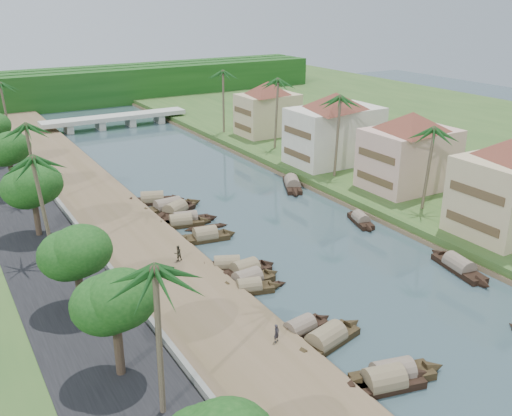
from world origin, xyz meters
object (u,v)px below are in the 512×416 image
bridge (115,119)px  person_near (277,333)px  sampan_0 (393,375)px  sampan_1 (384,382)px

bridge → person_near: 79.43m
bridge → sampan_0: bridge is taller
sampan_0 → person_near: size_ratio=5.85×
sampan_0 → sampan_1: sampan_1 is taller
bridge → person_near: bridge is taller
bridge → sampan_1: (-8.95, -85.54, -1.30)m
person_near → sampan_1: bearing=-83.8°
bridge → person_near: size_ratio=19.78×
bridge → person_near: (-12.84, -78.39, -0.21)m
bridge → sampan_0: 85.61m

